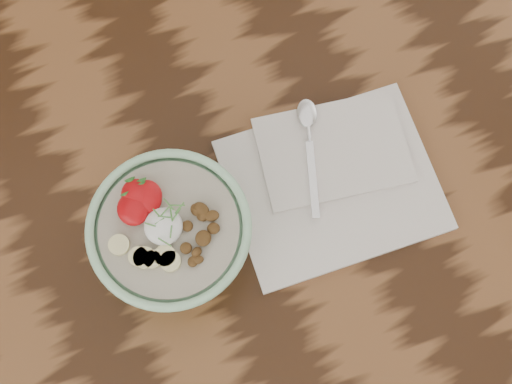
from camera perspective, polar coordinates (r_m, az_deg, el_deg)
table at (r=103.44cm, az=-2.36°, el=-4.18°), size 160.00×90.00×75.00cm
breakfast_bowl at (r=87.88cm, az=-6.76°, el=-3.44°), size 19.63×19.63×12.71cm
napkin at (r=95.96cm, az=6.15°, el=1.16°), size 29.14×25.07×1.66cm
spoon at (r=96.48cm, az=4.21°, el=5.00°), size 7.78×16.29×0.88cm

